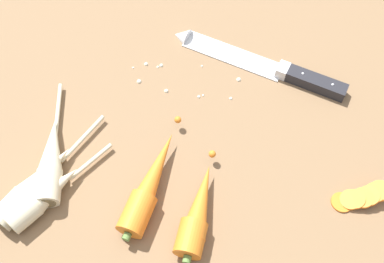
{
  "coord_description": "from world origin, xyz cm",
  "views": [
    {
      "loc": [
        -0.4,
        -39.24,
        62.62
      ],
      "look_at": [
        0.0,
        -2.0,
        1.5
      ],
      "focal_mm": 39.77,
      "sensor_mm": 36.0,
      "label": 1
    }
  ],
  "objects_px": {
    "parsnip_mid_left": "(47,196)",
    "carrot_slice_stack": "(365,197)",
    "parsnip_mid_right": "(54,159)",
    "whole_carrot_second": "(201,212)",
    "chefs_knife": "(255,61)",
    "parsnip_front": "(38,184)",
    "whole_carrot": "(152,184)"
  },
  "relations": [
    {
      "from": "parsnip_mid_left",
      "to": "whole_carrot_second",
      "type": "bearing_deg",
      "value": -6.95
    },
    {
      "from": "whole_carrot_second",
      "to": "carrot_slice_stack",
      "type": "relative_size",
      "value": 2.0
    },
    {
      "from": "whole_carrot",
      "to": "parsnip_mid_right",
      "type": "distance_m",
      "value": 0.17
    },
    {
      "from": "whole_carrot_second",
      "to": "carrot_slice_stack",
      "type": "distance_m",
      "value": 0.26
    },
    {
      "from": "whole_carrot_second",
      "to": "parsnip_mid_left",
      "type": "xyz_separation_m",
      "value": [
        -0.24,
        0.03,
        -0.0
      ]
    },
    {
      "from": "chefs_knife",
      "to": "parsnip_mid_right",
      "type": "height_order",
      "value": "parsnip_mid_right"
    },
    {
      "from": "parsnip_mid_right",
      "to": "carrot_slice_stack",
      "type": "relative_size",
      "value": 2.6
    },
    {
      "from": "chefs_knife",
      "to": "parsnip_front",
      "type": "relative_size",
      "value": 1.57
    },
    {
      "from": "parsnip_mid_right",
      "to": "parsnip_front",
      "type": "bearing_deg",
      "value": -111.37
    },
    {
      "from": "parsnip_front",
      "to": "parsnip_mid_right",
      "type": "distance_m",
      "value": 0.05
    },
    {
      "from": "carrot_slice_stack",
      "to": "whole_carrot",
      "type": "bearing_deg",
      "value": 176.53
    },
    {
      "from": "whole_carrot",
      "to": "parsnip_mid_left",
      "type": "bearing_deg",
      "value": -173.94
    },
    {
      "from": "parsnip_front",
      "to": "parsnip_mid_right",
      "type": "height_order",
      "value": "same"
    },
    {
      "from": "chefs_knife",
      "to": "parsnip_mid_left",
      "type": "bearing_deg",
      "value": -141.34
    },
    {
      "from": "carrot_slice_stack",
      "to": "chefs_knife",
      "type": "bearing_deg",
      "value": 117.31
    },
    {
      "from": "chefs_knife",
      "to": "parsnip_mid_left",
      "type": "xyz_separation_m",
      "value": [
        -0.35,
        -0.28,
        0.01
      ]
    },
    {
      "from": "parsnip_front",
      "to": "parsnip_mid_right",
      "type": "bearing_deg",
      "value": 68.63
    },
    {
      "from": "whole_carrot",
      "to": "parsnip_front",
      "type": "xyz_separation_m",
      "value": [
        -0.18,
        0.0,
        -0.0
      ]
    },
    {
      "from": "chefs_knife",
      "to": "parsnip_mid_right",
      "type": "relative_size",
      "value": 1.37
    },
    {
      "from": "parsnip_front",
      "to": "parsnip_mid_right",
      "type": "relative_size",
      "value": 0.88
    },
    {
      "from": "carrot_slice_stack",
      "to": "parsnip_mid_right",
      "type": "bearing_deg",
      "value": 172.3
    },
    {
      "from": "parsnip_mid_left",
      "to": "carrot_slice_stack",
      "type": "distance_m",
      "value": 0.49
    },
    {
      "from": "whole_carrot_second",
      "to": "parsnip_mid_left",
      "type": "height_order",
      "value": "whole_carrot_second"
    },
    {
      "from": "chefs_knife",
      "to": "parsnip_front",
      "type": "height_order",
      "value": "parsnip_front"
    },
    {
      "from": "chefs_knife",
      "to": "whole_carrot",
      "type": "bearing_deg",
      "value": -125.49
    },
    {
      "from": "whole_carrot",
      "to": "whole_carrot_second",
      "type": "xyz_separation_m",
      "value": [
        0.07,
        -0.05,
        0.0
      ]
    },
    {
      "from": "parsnip_front",
      "to": "carrot_slice_stack",
      "type": "height_order",
      "value": "parsnip_front"
    },
    {
      "from": "parsnip_mid_right",
      "to": "parsnip_mid_left",
      "type": "bearing_deg",
      "value": -89.89
    },
    {
      "from": "whole_carrot_second",
      "to": "parsnip_mid_right",
      "type": "distance_m",
      "value": 0.25
    },
    {
      "from": "chefs_knife",
      "to": "whole_carrot",
      "type": "relative_size",
      "value": 1.53
    },
    {
      "from": "parsnip_front",
      "to": "carrot_slice_stack",
      "type": "xyz_separation_m",
      "value": [
        0.51,
        -0.02,
        -0.01
      ]
    },
    {
      "from": "whole_carrot",
      "to": "carrot_slice_stack",
      "type": "bearing_deg",
      "value": -3.47
    }
  ]
}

